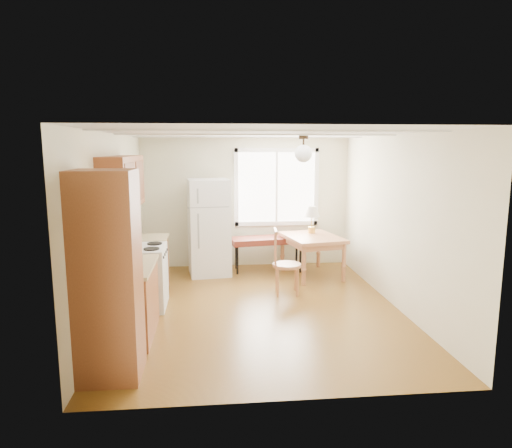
{
  "coord_description": "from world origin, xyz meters",
  "views": [
    {
      "loc": [
        -0.66,
        -6.33,
        2.3
      ],
      "look_at": [
        0.01,
        0.54,
        1.15
      ],
      "focal_mm": 32.0,
      "sensor_mm": 36.0,
      "label": 1
    }
  ],
  "objects": [
    {
      "name": "coffee_maker",
      "position": [
        -1.72,
        -1.05,
        1.02
      ],
      "size": [
        0.2,
        0.24,
        0.34
      ],
      "rotation": [
        0.0,
        0.0,
        0.19
      ],
      "color": "black",
      "rests_on": "kitchen_run"
    },
    {
      "name": "kettle",
      "position": [
        -1.77,
        -0.65,
        0.98
      ],
      "size": [
        0.11,
        0.11,
        0.2
      ],
      "color": "red",
      "rests_on": "kitchen_run"
    },
    {
      "name": "table_lamp",
      "position": [
        1.18,
        1.88,
        1.1
      ],
      "size": [
        0.29,
        0.29,
        0.5
      ],
      "rotation": [
        0.0,
        0.0,
        -0.02
      ],
      "color": "gold",
      "rests_on": "dining_table"
    },
    {
      "name": "kitchen_run",
      "position": [
        -1.72,
        -0.63,
        0.84
      ],
      "size": [
        0.65,
        3.4,
        2.2
      ],
      "color": "brown",
      "rests_on": "ground"
    },
    {
      "name": "refrigerator",
      "position": [
        -0.72,
        1.91,
        0.88
      ],
      "size": [
        0.81,
        0.81,
        1.75
      ],
      "rotation": [
        0.0,
        0.0,
        0.12
      ],
      "color": "silver",
      "rests_on": "ground"
    },
    {
      "name": "pendant_light",
      "position": [
        0.7,
        0.4,
        2.24
      ],
      "size": [
        0.26,
        0.26,
        0.4
      ],
      "color": "black",
      "rests_on": "room_shell"
    },
    {
      "name": "room_shell",
      "position": [
        0.0,
        0.0,
        1.25
      ],
      "size": [
        4.6,
        5.6,
        2.62
      ],
      "color": "#533311",
      "rests_on": "ground"
    },
    {
      "name": "window_unit",
      "position": [
        0.6,
        2.47,
        1.55
      ],
      "size": [
        1.64,
        0.05,
        1.51
      ],
      "color": "white",
      "rests_on": "room_shell"
    },
    {
      "name": "chair",
      "position": [
        0.41,
        0.63,
        0.59
      ],
      "size": [
        0.46,
        0.45,
        1.03
      ],
      "rotation": [
        0.0,
        0.0,
        -0.08
      ],
      "color": "#9F613D",
      "rests_on": "ground"
    },
    {
      "name": "dining_table",
      "position": [
        1.13,
        1.6,
        0.64
      ],
      "size": [
        1.1,
        1.34,
        0.74
      ],
      "rotation": [
        0.0,
        0.0,
        0.2
      ],
      "color": "#9F613D",
      "rests_on": "ground"
    },
    {
      "name": "bench",
      "position": [
        0.38,
        2.02,
        0.58
      ],
      "size": [
        1.47,
        0.74,
        0.65
      ],
      "rotation": [
        0.0,
        0.0,
        0.17
      ],
      "color": "#561D14",
      "rests_on": "ground"
    }
  ]
}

